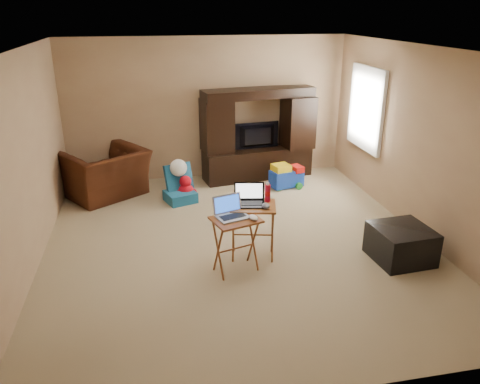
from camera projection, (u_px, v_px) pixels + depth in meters
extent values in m
plane|color=tan|center=(237.00, 242.00, 6.30)|extent=(5.50, 5.50, 0.00)
plane|color=silver|center=(237.00, 49.00, 5.38)|extent=(5.50, 5.50, 0.00)
plane|color=tan|center=(207.00, 109.00, 8.34)|extent=(5.00, 0.00, 5.00)
plane|color=tan|center=(311.00, 262.00, 3.33)|extent=(5.00, 0.00, 5.00)
plane|color=tan|center=(24.00, 165.00, 5.38)|extent=(0.00, 5.50, 5.50)
plane|color=tan|center=(419.00, 142.00, 6.30)|extent=(0.00, 5.50, 5.50)
plane|color=white|center=(367.00, 108.00, 7.65)|extent=(0.00, 1.20, 1.20)
cube|color=white|center=(366.00, 108.00, 7.65)|extent=(0.06, 1.14, 1.34)
cube|color=black|center=(258.00, 134.00, 8.41)|extent=(2.05, 0.80, 1.63)
imported|color=black|center=(258.00, 136.00, 8.40)|extent=(0.84, 0.20, 0.48)
imported|color=#43210E|center=(106.00, 174.00, 7.70)|extent=(1.59, 1.55, 0.78)
cube|color=black|center=(401.00, 244.00, 5.79)|extent=(0.71, 0.71, 0.43)
cube|color=brown|center=(236.00, 245.00, 5.49)|extent=(0.62, 0.55, 0.68)
cube|color=#9A5D25|center=(253.00, 231.00, 5.79)|extent=(0.63, 0.55, 0.71)
cube|color=#ABABB0|center=(233.00, 208.00, 5.35)|extent=(0.43, 0.38, 0.24)
cube|color=black|center=(250.00, 196.00, 5.63)|extent=(0.42, 0.36, 0.24)
ellipsoid|color=white|center=(253.00, 218.00, 5.33)|extent=(0.13, 0.16, 0.06)
ellipsoid|color=#414045|center=(266.00, 206.00, 5.57)|extent=(0.10, 0.15, 0.06)
cylinder|color=red|center=(268.00, 193.00, 5.73)|extent=(0.07, 0.07, 0.22)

